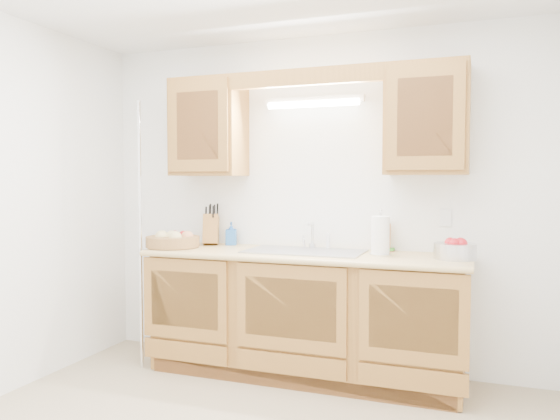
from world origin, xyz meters
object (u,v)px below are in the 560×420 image
at_px(knife_block, 211,229).
at_px(fruit_basket, 173,240).
at_px(apple_bowl, 455,250).
at_px(paper_towel, 380,236).

bearing_deg(knife_block, fruit_basket, -146.44).
bearing_deg(apple_bowl, knife_block, 174.25).
xyz_separation_m(fruit_basket, knife_block, (0.19, 0.27, 0.07)).
relative_size(paper_towel, apple_bowl, 0.96).
height_order(knife_block, apple_bowl, knife_block).
distance_m(fruit_basket, paper_towel, 1.58).
relative_size(knife_block, paper_towel, 1.08).
height_order(fruit_basket, knife_block, knife_block).
bearing_deg(knife_block, apple_bowl, -26.87).
bearing_deg(paper_towel, fruit_basket, -176.17).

